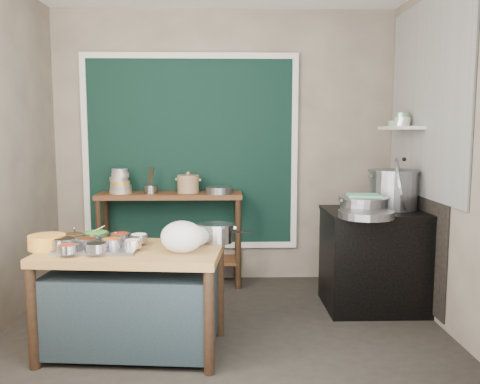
{
  "coord_description": "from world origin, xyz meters",
  "views": [
    {
      "loc": [
        0.01,
        -3.81,
        1.58
      ],
      "look_at": [
        0.13,
        0.25,
        1.08
      ],
      "focal_mm": 38.0,
      "sensor_mm": 36.0,
      "label": 1
    }
  ],
  "objects_px": {
    "saucepan": "(216,233)",
    "stock_pot": "(393,189)",
    "ceramic_crock": "(188,185)",
    "condiment_tray": "(99,248)",
    "yellow_basin": "(47,242)",
    "utensil_cup": "(151,189)",
    "steamer": "(364,205)",
    "back_counter": "(171,239)",
    "stove_block": "(376,261)",
    "prep_table": "(133,300)"
  },
  "relations": [
    {
      "from": "saucepan",
      "to": "stock_pot",
      "type": "xyz_separation_m",
      "value": [
        1.56,
        0.73,
        0.24
      ]
    },
    {
      "from": "ceramic_crock",
      "to": "stock_pot",
      "type": "distance_m",
      "value": 1.98
    },
    {
      "from": "condiment_tray",
      "to": "yellow_basin",
      "type": "bearing_deg",
      "value": 176.06
    },
    {
      "from": "utensil_cup",
      "to": "ceramic_crock",
      "type": "relative_size",
      "value": 0.59
    },
    {
      "from": "ceramic_crock",
      "to": "steamer",
      "type": "bearing_deg",
      "value": -29.66
    },
    {
      "from": "condiment_tray",
      "to": "yellow_basin",
      "type": "relative_size",
      "value": 2.17
    },
    {
      "from": "condiment_tray",
      "to": "yellow_basin",
      "type": "xyz_separation_m",
      "value": [
        -0.37,
        0.03,
        0.04
      ]
    },
    {
      "from": "stock_pot",
      "to": "steamer",
      "type": "xyz_separation_m",
      "value": [
        -0.32,
        -0.21,
        -0.11
      ]
    },
    {
      "from": "saucepan",
      "to": "condiment_tray",
      "type": "bearing_deg",
      "value": -154.68
    },
    {
      "from": "back_counter",
      "to": "steamer",
      "type": "bearing_deg",
      "value": -26.55
    },
    {
      "from": "stove_block",
      "to": "stock_pot",
      "type": "bearing_deg",
      "value": 25.22
    },
    {
      "from": "yellow_basin",
      "to": "ceramic_crock",
      "type": "bearing_deg",
      "value": 61.09
    },
    {
      "from": "condiment_tray",
      "to": "saucepan",
      "type": "xyz_separation_m",
      "value": [
        0.82,
        0.2,
        0.06
      ]
    },
    {
      "from": "condiment_tray",
      "to": "stock_pot",
      "type": "xyz_separation_m",
      "value": [
        2.37,
        0.94,
        0.29
      ]
    },
    {
      "from": "stove_block",
      "to": "condiment_tray",
      "type": "relative_size",
      "value": 1.62
    },
    {
      "from": "stove_block",
      "to": "steamer",
      "type": "bearing_deg",
      "value": -140.65
    },
    {
      "from": "condiment_tray",
      "to": "stock_pot",
      "type": "distance_m",
      "value": 2.57
    },
    {
      "from": "saucepan",
      "to": "ceramic_crock",
      "type": "height_order",
      "value": "ceramic_crock"
    },
    {
      "from": "utensil_cup",
      "to": "steamer",
      "type": "bearing_deg",
      "value": -23.42
    },
    {
      "from": "utensil_cup",
      "to": "prep_table",
      "type": "bearing_deg",
      "value": -86.81
    },
    {
      "from": "yellow_basin",
      "to": "steamer",
      "type": "distance_m",
      "value": 2.53
    },
    {
      "from": "saucepan",
      "to": "utensil_cup",
      "type": "bearing_deg",
      "value": 127.84
    },
    {
      "from": "back_counter",
      "to": "stock_pot",
      "type": "relative_size",
      "value": 3.22
    },
    {
      "from": "condiment_tray",
      "to": "steamer",
      "type": "height_order",
      "value": "steamer"
    },
    {
      "from": "yellow_basin",
      "to": "saucepan",
      "type": "bearing_deg",
      "value": 8.61
    },
    {
      "from": "saucepan",
      "to": "yellow_basin",
      "type": "bearing_deg",
      "value": -160.15
    },
    {
      "from": "utensil_cup",
      "to": "back_counter",
      "type": "bearing_deg",
      "value": 10.57
    },
    {
      "from": "yellow_basin",
      "to": "ceramic_crock",
      "type": "distance_m",
      "value": 1.83
    },
    {
      "from": "back_counter",
      "to": "steamer",
      "type": "relative_size",
      "value": 3.4
    },
    {
      "from": "back_counter",
      "to": "steamer",
      "type": "xyz_separation_m",
      "value": [
        1.73,
        -0.87,
        0.47
      ]
    },
    {
      "from": "ceramic_crock",
      "to": "steamer",
      "type": "relative_size",
      "value": 0.55
    },
    {
      "from": "back_counter",
      "to": "condiment_tray",
      "type": "xyz_separation_m",
      "value": [
        -0.32,
        -1.6,
        0.29
      ]
    },
    {
      "from": "prep_table",
      "to": "saucepan",
      "type": "height_order",
      "value": "saucepan"
    },
    {
      "from": "prep_table",
      "to": "back_counter",
      "type": "bearing_deg",
      "value": 91.72
    },
    {
      "from": "prep_table",
      "to": "condiment_tray",
      "type": "relative_size",
      "value": 2.24
    },
    {
      "from": "stock_pot",
      "to": "ceramic_crock",
      "type": "bearing_deg",
      "value": 160.08
    },
    {
      "from": "condiment_tray",
      "to": "ceramic_crock",
      "type": "height_order",
      "value": "ceramic_crock"
    },
    {
      "from": "back_counter",
      "to": "condiment_tray",
      "type": "height_order",
      "value": "back_counter"
    },
    {
      "from": "stove_block",
      "to": "saucepan",
      "type": "height_order",
      "value": "saucepan"
    },
    {
      "from": "stove_block",
      "to": "saucepan",
      "type": "xyz_separation_m",
      "value": [
        -1.41,
        -0.66,
        0.4
      ]
    },
    {
      "from": "back_counter",
      "to": "condiment_tray",
      "type": "bearing_deg",
      "value": -101.47
    },
    {
      "from": "prep_table",
      "to": "steamer",
      "type": "distance_m",
      "value": 2.05
    },
    {
      "from": "prep_table",
      "to": "stove_block",
      "type": "xyz_separation_m",
      "value": [
        2.0,
        0.85,
        0.05
      ]
    },
    {
      "from": "back_counter",
      "to": "condiment_tray",
      "type": "distance_m",
      "value": 1.65
    },
    {
      "from": "prep_table",
      "to": "saucepan",
      "type": "xyz_separation_m",
      "value": [
        0.59,
        0.19,
        0.45
      ]
    },
    {
      "from": "yellow_basin",
      "to": "stock_pot",
      "type": "relative_size",
      "value": 0.57
    },
    {
      "from": "back_counter",
      "to": "stove_block",
      "type": "relative_size",
      "value": 1.61
    },
    {
      "from": "prep_table",
      "to": "saucepan",
      "type": "relative_size",
      "value": 4.87
    },
    {
      "from": "condiment_tray",
      "to": "steamer",
      "type": "bearing_deg",
      "value": 19.52
    },
    {
      "from": "back_counter",
      "to": "utensil_cup",
      "type": "xyz_separation_m",
      "value": [
        -0.19,
        -0.03,
        0.52
      ]
    }
  ]
}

